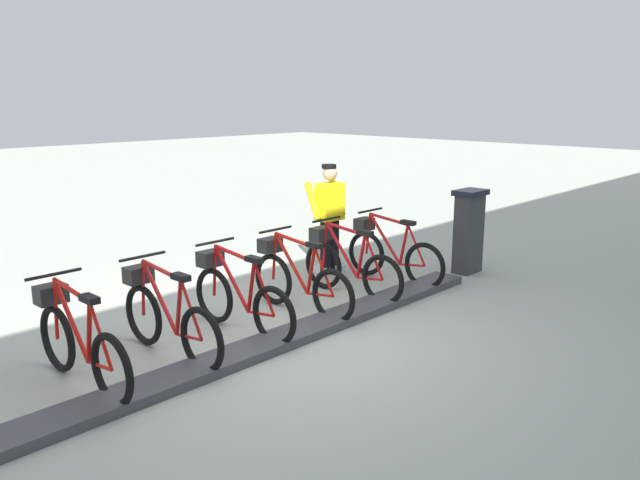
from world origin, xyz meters
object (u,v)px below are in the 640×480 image
at_px(worker_near_rack, 329,214).
at_px(payment_kiosk, 468,230).
at_px(bike_docked_1, 348,265).
at_px(bike_docked_0, 390,252).
at_px(bike_docked_2, 298,279).
at_px(bike_docked_4, 166,316).
at_px(bike_docked_3, 238,296).
at_px(bike_docked_5, 78,342).

bearing_deg(worker_near_rack, payment_kiosk, -136.65).
xyz_separation_m(payment_kiosk, bike_docked_1, (0.57, 2.14, -0.24)).
height_order(bike_docked_1, worker_near_rack, worker_near_rack).
xyz_separation_m(bike_docked_0, bike_docked_2, (0.00, 1.90, 0.00)).
bearing_deg(worker_near_rack, bike_docked_4, 105.40).
distance_m(bike_docked_1, worker_near_rack, 1.28).
distance_m(bike_docked_3, bike_docked_4, 0.95).
xyz_separation_m(bike_docked_1, bike_docked_2, (0.00, 0.95, 0.00)).
distance_m(bike_docked_0, bike_docked_4, 3.79).
relative_size(payment_kiosk, worker_near_rack, 0.77).
distance_m(bike_docked_0, bike_docked_5, 4.74).
height_order(bike_docked_0, worker_near_rack, worker_near_rack).
bearing_deg(bike_docked_2, payment_kiosk, -100.49).
height_order(payment_kiosk, bike_docked_5, payment_kiosk).
xyz_separation_m(payment_kiosk, worker_near_rack, (1.54, 1.46, 0.24)).
bearing_deg(payment_kiosk, bike_docked_2, 79.51).
distance_m(bike_docked_2, bike_docked_3, 0.95).
bearing_deg(bike_docked_1, bike_docked_0, -90.00).
bearing_deg(bike_docked_0, bike_docked_5, 90.00).
height_order(bike_docked_2, worker_near_rack, worker_near_rack).
xyz_separation_m(bike_docked_2, bike_docked_4, (0.00, 1.90, 0.00)).
bearing_deg(bike_docked_5, bike_docked_0, -90.00).
xyz_separation_m(bike_docked_5, worker_near_rack, (0.97, -4.47, 0.48)).
distance_m(bike_docked_3, worker_near_rack, 2.80).
height_order(bike_docked_1, bike_docked_5, same).
relative_size(bike_docked_2, bike_docked_4, 1.00).
height_order(payment_kiosk, worker_near_rack, worker_near_rack).
relative_size(payment_kiosk, bike_docked_5, 0.74).
relative_size(bike_docked_1, bike_docked_4, 1.00).
relative_size(bike_docked_0, worker_near_rack, 1.04).
relative_size(payment_kiosk, bike_docked_0, 0.74).
distance_m(payment_kiosk, bike_docked_2, 3.15).
bearing_deg(bike_docked_2, bike_docked_4, 90.00).
distance_m(bike_docked_1, bike_docked_2, 0.95).
relative_size(payment_kiosk, bike_docked_4, 0.74).
bearing_deg(bike_docked_4, worker_near_rack, -74.60).
distance_m(bike_docked_0, worker_near_rack, 1.11).
relative_size(bike_docked_0, bike_docked_1, 1.00).
distance_m(bike_docked_4, worker_near_rack, 3.69).
relative_size(bike_docked_0, bike_docked_3, 1.00).
bearing_deg(bike_docked_1, bike_docked_3, 90.00).
bearing_deg(bike_docked_3, worker_near_rack, -69.36).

